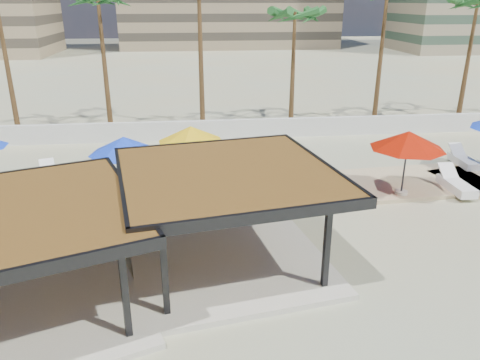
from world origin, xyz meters
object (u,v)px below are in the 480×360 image
Objects in this scene: umbrella_c at (408,140)px; lounger_b at (456,185)px; lounger_a at (50,178)px; pavilion_central at (228,209)px; pavilion_west at (16,254)px; lounger_d at (463,160)px.

umbrella_c reaches higher than lounger_b.
umbrella_c is at bearing -121.75° from lounger_a.
pavilion_central is 6.14m from pavilion_west.
lounger_b is (2.64, 0.21, -2.23)m from umbrella_c.
lounger_d is (20.64, 0.23, 0.00)m from lounger_a.
pavilion_west is at bearing 170.81° from lounger_a.
pavilion_central is 3.16× the size of lounger_b.
pavilion_west is 15.39m from umbrella_c.
umbrella_c reaches higher than lounger_a.
lounger_a is 0.96× the size of lounger_b.
lounger_d is at bearing -34.36° from lounger_b.
umbrella_c is (13.81, 6.75, 0.71)m from pavilion_west.
lounger_d is (4.89, 3.45, -2.24)m from umbrella_c.
lounger_b is (16.45, 6.96, -1.52)m from pavilion_west.
pavilion_west is at bearing -153.94° from umbrella_c.
lounger_b is 3.95m from lounger_d.
lounger_d is at bearing 22.00° from pavilion_central.
lounger_d is (18.71, 10.21, -1.53)m from pavilion_west.
pavilion_central reaches higher than lounger_b.
lounger_b is at bearing 14.35° from pavilion_central.
pavilion_central is 9.31m from umbrella_c.
lounger_a is at bearing 92.54° from lounger_d.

